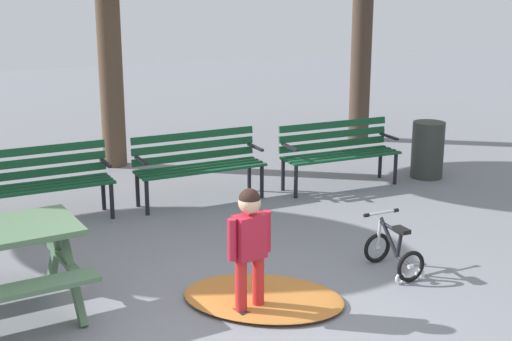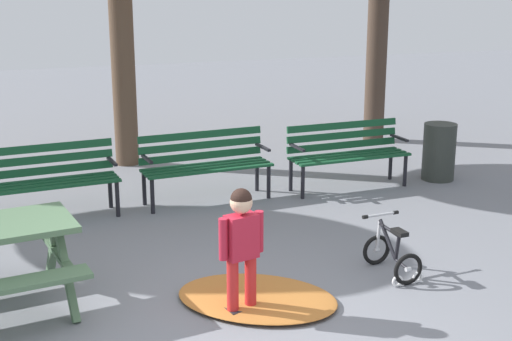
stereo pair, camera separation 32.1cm
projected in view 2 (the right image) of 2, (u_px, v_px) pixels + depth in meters
The scene contains 7 objects.
park_bench_left at pixel (46, 176), 8.18m from camera, with size 1.63×0.58×0.85m.
park_bench_right at pixel (205, 160), 8.87m from camera, with size 1.63×0.57×0.85m.
park_bench_far_right at pixel (347, 150), 9.42m from camera, with size 1.61×0.51×0.85m.
child_standing at pixel (241, 241), 5.80m from camera, with size 0.40×0.21×1.08m.
kids_bicycle at pixel (392, 254), 6.70m from camera, with size 0.39×0.58×0.54m.
leaf_pile at pixel (257, 297), 6.18m from camera, with size 1.40×0.98×0.07m, color #B26B2D.
trash_bin at pixel (439, 152), 9.82m from camera, with size 0.44×0.44×0.78m, color #2D332D.
Camera 2 is at (-1.51, -4.73, 2.70)m, focal length 50.60 mm.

